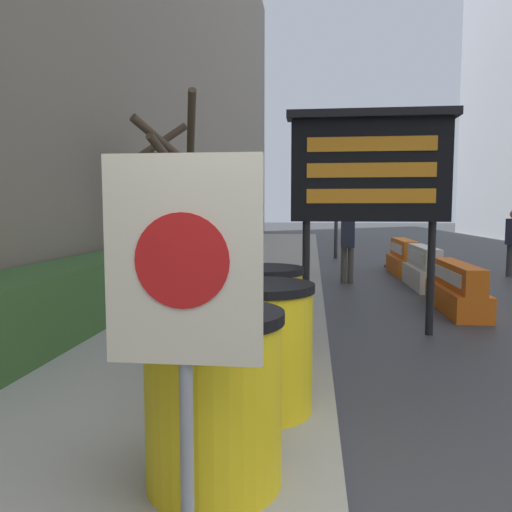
# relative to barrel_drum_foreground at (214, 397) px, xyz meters

# --- Properties ---
(hedge_strip) EXTENTS (0.90, 5.91, 0.80)m
(hedge_strip) POSITION_rel_barrel_drum_foreground_xyz_m (-2.46, 2.97, -0.07)
(hedge_strip) COLOR #335628
(hedge_strip) RESTS_ON sidewalk_left
(bare_tree) EXTENTS (1.95, 2.15, 3.53)m
(bare_tree) POSITION_rel_barrel_drum_foreground_xyz_m (-2.28, 6.31, 1.25)
(bare_tree) COLOR #4C3D2D
(bare_tree) RESTS_ON sidewalk_left
(barrel_drum_foreground) EXTENTS (0.76, 0.76, 0.94)m
(barrel_drum_foreground) POSITION_rel_barrel_drum_foreground_xyz_m (0.00, 0.00, 0.00)
(barrel_drum_foreground) COLOR yellow
(barrel_drum_foreground) RESTS_ON sidewalk_left
(barrel_drum_middle) EXTENTS (0.76, 0.76, 0.94)m
(barrel_drum_middle) POSITION_rel_barrel_drum_foreground_xyz_m (0.16, 1.01, 0.00)
(barrel_drum_middle) COLOR yellow
(barrel_drum_middle) RESTS_ON sidewalk_left
(barrel_drum_back) EXTENTS (0.76, 0.76, 0.94)m
(barrel_drum_back) POSITION_rel_barrel_drum_foreground_xyz_m (0.06, 2.01, 0.00)
(barrel_drum_back) COLOR yellow
(barrel_drum_back) RESTS_ON sidewalk_left
(warning_sign) EXTENTS (0.67, 0.08, 1.70)m
(warning_sign) POSITION_rel_barrel_drum_foreground_xyz_m (-0.02, -0.52, 0.69)
(warning_sign) COLOR gray
(warning_sign) RESTS_ON sidewalk_left
(message_board) EXTENTS (2.13, 0.36, 2.88)m
(message_board) POSITION_rel_barrel_drum_foreground_xyz_m (1.24, 4.06, 1.50)
(message_board) COLOR black
(message_board) RESTS_ON ground_plane
(jersey_barrier_orange_far) EXTENTS (0.54, 2.00, 0.78)m
(jersey_barrier_orange_far) POSITION_rel_barrel_drum_foreground_xyz_m (2.82, 5.68, -0.29)
(jersey_barrier_orange_far) COLOR orange
(jersey_barrier_orange_far) RESTS_ON ground_plane
(jersey_barrier_white) EXTENTS (0.52, 1.92, 0.87)m
(jersey_barrier_white) POSITION_rel_barrel_drum_foreground_xyz_m (2.82, 8.13, -0.25)
(jersey_barrier_white) COLOR silver
(jersey_barrier_white) RESTS_ON ground_plane
(jersey_barrier_orange_near) EXTENTS (0.59, 2.00, 0.87)m
(jersey_barrier_orange_near) POSITION_rel_barrel_drum_foreground_xyz_m (2.82, 10.40, -0.25)
(jersey_barrier_orange_near) COLOR orange
(jersey_barrier_orange_near) RESTS_ON ground_plane
(traffic_cone_near) EXTENTS (0.38, 0.38, 0.68)m
(traffic_cone_near) POSITION_rel_barrel_drum_foreground_xyz_m (2.76, 11.88, -0.30)
(traffic_cone_near) COLOR black
(traffic_cone_near) RESTS_ON ground_plane
(traffic_light_near_curb) EXTENTS (0.28, 0.44, 3.47)m
(traffic_light_near_curb) POSITION_rel_barrel_drum_foreground_xyz_m (1.29, 14.13, 1.90)
(traffic_light_near_curb) COLOR #2D2D30
(traffic_light_near_curb) RESTS_ON ground_plane
(pedestrian_worker) EXTENTS (0.28, 0.44, 1.65)m
(pedestrian_worker) POSITION_rel_barrel_drum_foreground_xyz_m (1.28, 8.59, 0.34)
(pedestrian_worker) COLOR #514C42
(pedestrian_worker) RESTS_ON ground_plane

